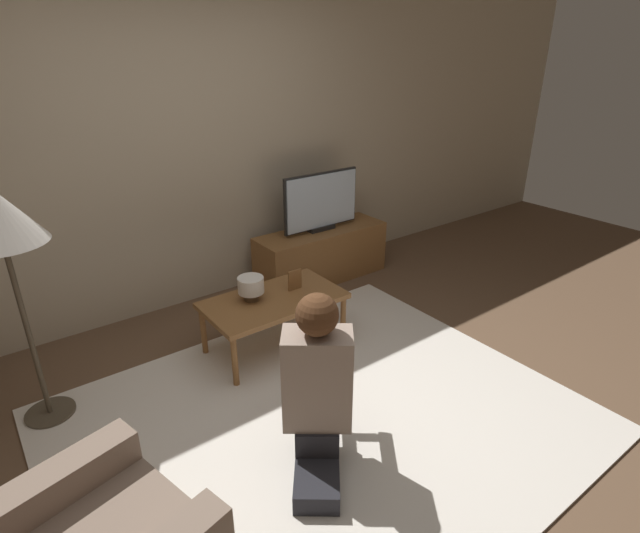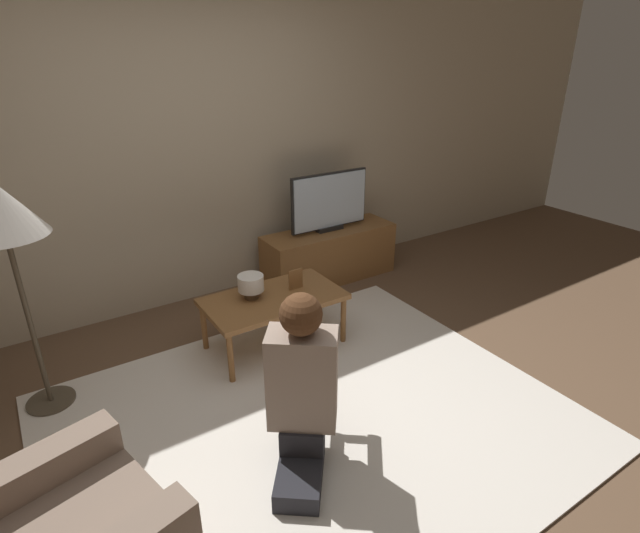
% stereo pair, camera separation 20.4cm
% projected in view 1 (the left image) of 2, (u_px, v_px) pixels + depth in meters
% --- Properties ---
extents(ground_plane, '(10.00, 10.00, 0.00)m').
position_uv_depth(ground_plane, '(322.00, 422.00, 2.92)').
color(ground_plane, brown).
extents(wall_back, '(10.00, 0.06, 2.60)m').
position_uv_depth(wall_back, '(170.00, 148.00, 3.80)').
color(wall_back, tan).
rests_on(wall_back, ground_plane).
extents(rug, '(2.87, 2.37, 0.02)m').
position_uv_depth(rug, '(322.00, 421.00, 2.92)').
color(rug, silver).
rests_on(rug, ground_plane).
extents(tv_stand, '(1.25, 0.41, 0.48)m').
position_uv_depth(tv_stand, '(321.00, 254.00, 4.63)').
color(tv_stand, brown).
rests_on(tv_stand, ground_plane).
extents(tv, '(0.77, 0.08, 0.53)m').
position_uv_depth(tv, '(321.00, 201.00, 4.42)').
color(tv, black).
rests_on(tv, tv_stand).
extents(coffee_table, '(0.96, 0.54, 0.41)m').
position_uv_depth(coffee_table, '(274.00, 303.00, 3.49)').
color(coffee_table, brown).
rests_on(coffee_table, ground_plane).
extents(person_kneeling, '(0.66, 0.76, 0.98)m').
position_uv_depth(person_kneeling, '(317.00, 383.00, 2.44)').
color(person_kneeling, '#232328').
rests_on(person_kneeling, rug).
extents(picture_frame, '(0.11, 0.01, 0.15)m').
position_uv_depth(picture_frame, '(295.00, 280.00, 3.57)').
color(picture_frame, brown).
rests_on(picture_frame, coffee_table).
extents(table_lamp, '(0.18, 0.18, 0.17)m').
position_uv_depth(table_lamp, '(251.00, 287.00, 3.41)').
color(table_lamp, '#4C3823').
rests_on(table_lamp, coffee_table).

